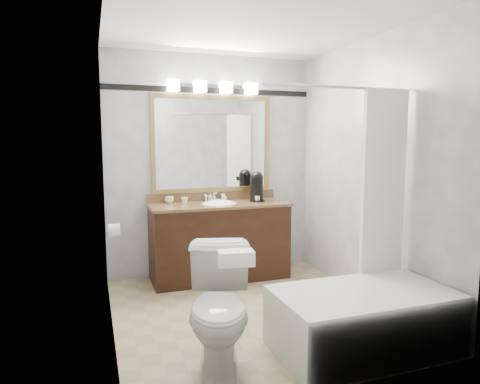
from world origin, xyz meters
The scene contains 15 objects.
room centered at (0.00, 0.00, 1.25)m, with size 2.42×2.62×2.52m.
vanity centered at (0.00, 1.02, 0.44)m, with size 1.53×0.58×0.97m.
mirror centered at (0.00, 1.28, 1.50)m, with size 1.40×0.04×1.10m.
vanity_light_bar centered at (0.00, 1.23, 2.13)m, with size 1.02×0.14×0.12m.
accent_stripe centered at (0.00, 1.29, 2.10)m, with size 2.40×0.01×0.06m, color black.
bathtub centered at (0.55, -0.90, 0.28)m, with size 1.30×0.75×1.96m.
tp_roll centered at (-1.14, 0.66, 0.70)m, with size 0.12×0.12×0.11m, color white.
toilet centered at (-0.53, -0.78, 0.40)m, with size 0.45×0.79×0.80m, color white.
tissue_box centered at (-0.53, -1.12, 0.85)m, with size 0.21×0.12×0.09m, color white.
coffee_maker centered at (0.47, 1.07, 1.02)m, with size 0.18×0.22×0.34m.
cup_left centered at (-0.52, 1.21, 0.89)m, with size 0.10×0.10×0.07m, color white.
cup_right centered at (-0.36, 1.13, 0.88)m, with size 0.07×0.07×0.07m, color white.
soap_bottle_a centered at (-0.04, 1.23, 0.90)m, with size 0.04×0.04×0.10m, color white.
soap_bottle_b centered at (0.11, 1.21, 0.89)m, with size 0.06×0.06×0.08m, color white.
soap_bar centered at (0.01, 1.13, 0.86)m, with size 0.08×0.05×0.03m, color #E9EBC1.
Camera 1 is at (-1.32, -3.47, 1.54)m, focal length 32.00 mm.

